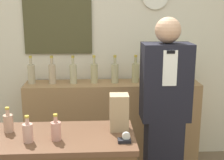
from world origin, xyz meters
TOP-DOWN VIEW (x-y plane):
  - back_wall at (-0.00, 2.00)m, footprint 5.20×0.09m
  - back_shelf at (0.14, 1.76)m, footprint 1.95×0.37m
  - shopkeeper at (0.58, 1.08)m, footprint 0.44×0.28m
  - potted_plant at (0.85, 1.78)m, footprint 0.28×0.28m
  - paper_bag at (0.12, 0.57)m, footprint 0.14×0.13m
  - tape_dispenser at (0.15, 0.35)m, footprint 0.09×0.06m
  - counter_bottle_1 at (-0.70, 0.57)m, footprint 0.07×0.07m
  - counter_bottle_2 at (-0.52, 0.39)m, footprint 0.07×0.07m
  - counter_bottle_3 at (-0.33, 0.41)m, footprint 0.07×0.07m
  - shelf_bottle_0 at (-0.76, 1.77)m, footprint 0.08×0.08m
  - shelf_bottle_1 at (-0.53, 1.75)m, footprint 0.08×0.08m
  - shelf_bottle_2 at (-0.30, 1.75)m, footprint 0.08×0.08m
  - shelf_bottle_3 at (-0.06, 1.76)m, footprint 0.08×0.08m
  - shelf_bottle_4 at (0.17, 1.76)m, footprint 0.08×0.08m
  - shelf_bottle_5 at (0.40, 1.76)m, footprint 0.08×0.08m
  - shelf_bottle_6 at (0.63, 1.76)m, footprint 0.08×0.08m

SIDE VIEW (x-z plane):
  - back_shelf at x=0.14m, z-range 0.00..0.99m
  - shopkeeper at x=0.58m, z-range 0.00..1.74m
  - tape_dispenser at x=0.15m, z-range 0.91..0.99m
  - counter_bottle_1 at x=-0.70m, z-range 0.90..1.09m
  - counter_bottle_2 at x=-0.52m, z-range 0.90..1.09m
  - counter_bottle_3 at x=-0.33m, z-range 0.90..1.09m
  - paper_bag at x=0.12m, z-range 0.93..1.20m
  - shelf_bottle_0 at x=-0.76m, z-range 0.95..1.26m
  - shelf_bottle_1 at x=-0.53m, z-range 0.95..1.26m
  - shelf_bottle_2 at x=-0.30m, z-range 0.95..1.26m
  - shelf_bottle_3 at x=-0.06m, z-range 0.95..1.26m
  - shelf_bottle_4 at x=0.17m, z-range 0.95..1.26m
  - shelf_bottle_5 at x=0.40m, z-range 0.95..1.26m
  - shelf_bottle_6 at x=0.63m, z-range 0.95..1.26m
  - potted_plant at x=0.85m, z-range 1.01..1.38m
  - back_wall at x=0.00m, z-range 0.01..2.71m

